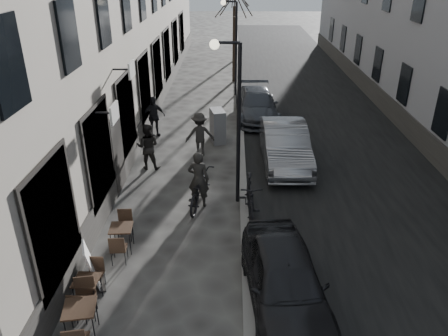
{
  "coord_description": "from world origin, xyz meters",
  "views": [
    {
      "loc": [
        -0.21,
        -6.24,
        7.13
      ],
      "look_at": [
        -0.41,
        4.72,
        1.8
      ],
      "focal_mm": 35.0,
      "sensor_mm": 36.0,
      "label": 1
    }
  ],
  "objects_px": {
    "car_far": "(257,105)",
    "bistro_set_a": "(81,319)",
    "moped": "(250,199)",
    "bicycle": "(199,189)",
    "pedestrian_mid": "(200,134)",
    "sign_board": "(93,269)",
    "tree_near": "(235,3)",
    "streetlamp_near": "(233,107)",
    "bistro_set_c": "(122,236)",
    "pedestrian_near": "(148,147)",
    "pedestrian_far": "(153,117)",
    "car_near": "(285,280)",
    "car_mid": "(285,145)",
    "utility_cabinet": "(218,126)",
    "streetlamp_far": "(233,38)",
    "bistro_set_b": "(88,289)"
  },
  "relations": [
    {
      "from": "bistro_set_b",
      "to": "bicycle",
      "type": "xyz_separation_m",
      "value": [
        2.19,
        4.42,
        0.15
      ]
    },
    {
      "from": "car_far",
      "to": "utility_cabinet",
      "type": "bearing_deg",
      "value": -123.86
    },
    {
      "from": "car_far",
      "to": "bistro_set_a",
      "type": "bearing_deg",
      "value": -110.27
    },
    {
      "from": "pedestrian_mid",
      "to": "car_mid",
      "type": "relative_size",
      "value": 0.38
    },
    {
      "from": "bistro_set_b",
      "to": "pedestrian_near",
      "type": "distance_m",
      "value": 7.08
    },
    {
      "from": "car_mid",
      "to": "pedestrian_far",
      "type": "bearing_deg",
      "value": 152.17
    },
    {
      "from": "bistro_set_a",
      "to": "pedestrian_mid",
      "type": "xyz_separation_m",
      "value": [
        1.8,
        9.27,
        0.4
      ]
    },
    {
      "from": "sign_board",
      "to": "car_mid",
      "type": "height_order",
      "value": "car_mid"
    },
    {
      "from": "tree_near",
      "to": "pedestrian_mid",
      "type": "xyz_separation_m",
      "value": [
        -1.35,
        -11.37,
        -3.79
      ]
    },
    {
      "from": "pedestrian_near",
      "to": "pedestrian_far",
      "type": "height_order",
      "value": "pedestrian_far"
    },
    {
      "from": "pedestrian_near",
      "to": "car_far",
      "type": "xyz_separation_m",
      "value": [
        4.27,
        5.66,
        -0.19
      ]
    },
    {
      "from": "streetlamp_near",
      "to": "car_mid",
      "type": "height_order",
      "value": "streetlamp_near"
    },
    {
      "from": "bistro_set_c",
      "to": "utility_cabinet",
      "type": "height_order",
      "value": "utility_cabinet"
    },
    {
      "from": "streetlamp_far",
      "to": "bistro_set_b",
      "type": "relative_size",
      "value": 3.73
    },
    {
      "from": "pedestrian_near",
      "to": "car_far",
      "type": "bearing_deg",
      "value": -123.18
    },
    {
      "from": "tree_near",
      "to": "utility_cabinet",
      "type": "xyz_separation_m",
      "value": [
        -0.7,
        -9.97,
        -3.96
      ]
    },
    {
      "from": "streetlamp_near",
      "to": "car_mid",
      "type": "relative_size",
      "value": 1.1
    },
    {
      "from": "pedestrian_far",
      "to": "car_far",
      "type": "xyz_separation_m",
      "value": [
        4.6,
        2.4,
        -0.21
      ]
    },
    {
      "from": "bistro_set_b",
      "to": "car_mid",
      "type": "distance_m",
      "value": 9.22
    },
    {
      "from": "sign_board",
      "to": "utility_cabinet",
      "type": "relative_size",
      "value": 0.81
    },
    {
      "from": "bistro_set_b",
      "to": "moped",
      "type": "height_order",
      "value": "moped"
    },
    {
      "from": "utility_cabinet",
      "to": "moped",
      "type": "xyz_separation_m",
      "value": [
        1.15,
        -6.02,
        -0.05
      ]
    },
    {
      "from": "car_mid",
      "to": "moped",
      "type": "xyz_separation_m",
      "value": [
        -1.45,
        -3.9,
        -0.11
      ]
    },
    {
      "from": "bistro_set_c",
      "to": "car_mid",
      "type": "relative_size",
      "value": 0.31
    },
    {
      "from": "sign_board",
      "to": "moped",
      "type": "relative_size",
      "value": 0.52
    },
    {
      "from": "tree_near",
      "to": "sign_board",
      "type": "relative_size",
      "value": 5.01
    },
    {
      "from": "moped",
      "to": "bicycle",
      "type": "bearing_deg",
      "value": 153.2
    },
    {
      "from": "sign_board",
      "to": "utility_cabinet",
      "type": "distance_m",
      "value": 9.48
    },
    {
      "from": "sign_board",
      "to": "tree_near",
      "type": "bearing_deg",
      "value": 59.39
    },
    {
      "from": "utility_cabinet",
      "to": "car_near",
      "type": "xyz_separation_m",
      "value": [
        1.8,
        -9.67,
        0.0
      ]
    },
    {
      "from": "car_far",
      "to": "moped",
      "type": "distance_m",
      "value": 9.06
    },
    {
      "from": "utility_cabinet",
      "to": "bicycle",
      "type": "distance_m",
      "value": 5.32
    },
    {
      "from": "bistro_set_b",
      "to": "pedestrian_near",
      "type": "height_order",
      "value": "pedestrian_near"
    },
    {
      "from": "streetlamp_near",
      "to": "car_near",
      "type": "distance_m",
      "value": 5.38
    },
    {
      "from": "pedestrian_far",
      "to": "moped",
      "type": "relative_size",
      "value": 0.81
    },
    {
      "from": "streetlamp_near",
      "to": "bistro_set_b",
      "type": "height_order",
      "value": "streetlamp_near"
    },
    {
      "from": "streetlamp_near",
      "to": "moped",
      "type": "bearing_deg",
      "value": -62.34
    },
    {
      "from": "streetlamp_near",
      "to": "bistro_set_c",
      "type": "xyz_separation_m",
      "value": [
        -2.93,
        -2.66,
        -2.72
      ]
    },
    {
      "from": "sign_board",
      "to": "bistro_set_b",
      "type": "bearing_deg",
      "value": -105.57
    },
    {
      "from": "pedestrian_far",
      "to": "car_far",
      "type": "bearing_deg",
      "value": -1.34
    },
    {
      "from": "car_mid",
      "to": "car_far",
      "type": "height_order",
      "value": "car_mid"
    },
    {
      "from": "bicycle",
      "to": "sign_board",
      "type": "bearing_deg",
      "value": 69.29
    },
    {
      "from": "bistro_set_c",
      "to": "car_mid",
      "type": "xyz_separation_m",
      "value": [
        4.9,
        5.57,
        0.33
      ]
    },
    {
      "from": "streetlamp_far",
      "to": "utility_cabinet",
      "type": "xyz_separation_m",
      "value": [
        -0.63,
        -6.97,
        -2.46
      ]
    },
    {
      "from": "bistro_set_a",
      "to": "car_far",
      "type": "bearing_deg",
      "value": 62.88
    },
    {
      "from": "tree_near",
      "to": "car_mid",
      "type": "height_order",
      "value": "tree_near"
    },
    {
      "from": "streetlamp_far",
      "to": "sign_board",
      "type": "xyz_separation_m",
      "value": [
        -3.29,
        -16.07,
        -2.7
      ]
    },
    {
      "from": "bistro_set_a",
      "to": "bistro_set_c",
      "type": "distance_m",
      "value": 2.99
    },
    {
      "from": "car_mid",
      "to": "moped",
      "type": "height_order",
      "value": "car_mid"
    },
    {
      "from": "bistro_set_c",
      "to": "pedestrian_far",
      "type": "xyz_separation_m",
      "value": [
        -0.5,
        8.31,
        0.45
      ]
    }
  ]
}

